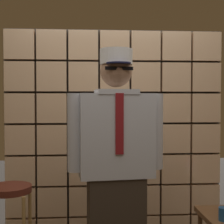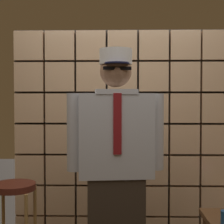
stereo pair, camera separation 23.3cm
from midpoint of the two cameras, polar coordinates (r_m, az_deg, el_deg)
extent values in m
cube|color=#E0B78C|center=(3.47, -11.52, -14.13)|extent=(0.28, 0.08, 0.28)
cube|color=#E0B78C|center=(3.42, -6.53, -14.35)|extent=(0.28, 0.08, 0.28)
cube|color=#E0B78C|center=(3.39, -1.42, -14.47)|extent=(0.28, 0.08, 0.28)
cube|color=#E0B78C|center=(3.39, 3.74, -14.47)|extent=(0.28, 0.08, 0.28)
cube|color=#E0B78C|center=(3.42, 8.85, -14.37)|extent=(0.28, 0.08, 0.28)
cube|color=#E0B78C|center=(3.47, 13.85, -14.16)|extent=(0.28, 0.08, 0.28)
cube|color=#E0B78C|center=(3.54, 18.66, -13.87)|extent=(0.28, 0.08, 0.28)
cube|color=#E0B78C|center=(3.40, -11.55, -9.34)|extent=(0.28, 0.08, 0.28)
cube|color=#E0B78C|center=(3.35, -6.55, -9.49)|extent=(0.28, 0.08, 0.28)
cube|color=#E0B78C|center=(3.32, -1.42, -9.58)|extent=(0.28, 0.08, 0.28)
cube|color=#E0B78C|center=(3.32, 3.75, -9.58)|extent=(0.28, 0.08, 0.28)
cube|color=#E0B78C|center=(3.34, 8.88, -9.51)|extent=(0.28, 0.08, 0.28)
cube|color=#E0B78C|center=(3.39, 13.89, -9.37)|extent=(0.28, 0.08, 0.28)
cube|color=#E0B78C|center=(3.47, 18.72, -9.17)|extent=(0.28, 0.08, 0.28)
cube|color=#E0B78C|center=(3.35, -11.59, -4.39)|extent=(0.28, 0.08, 0.28)
cube|color=#E0B78C|center=(3.30, -6.57, -4.46)|extent=(0.28, 0.08, 0.28)
cube|color=#E0B78C|center=(3.27, -1.43, -4.50)|extent=(0.28, 0.08, 0.28)
cube|color=#E0B78C|center=(3.27, 3.76, -4.51)|extent=(0.28, 0.08, 0.28)
cube|color=#E0B78C|center=(3.30, 8.91, -4.48)|extent=(0.28, 0.08, 0.28)
cube|color=#E0B78C|center=(3.35, 13.94, -4.41)|extent=(0.28, 0.08, 0.28)
cube|color=#E0B78C|center=(3.43, 18.77, -4.32)|extent=(0.28, 0.08, 0.28)
cube|color=#E0B78C|center=(3.33, -11.62, 0.66)|extent=(0.28, 0.08, 0.28)
cube|color=#E0B78C|center=(3.28, -6.59, 0.67)|extent=(0.28, 0.08, 0.28)
cube|color=#E0B78C|center=(3.25, -1.43, 0.67)|extent=(0.28, 0.08, 0.28)
cube|color=#E0B78C|center=(3.25, 3.77, 0.67)|extent=(0.28, 0.08, 0.28)
cube|color=#E0B78C|center=(3.28, 8.94, 0.66)|extent=(0.28, 0.08, 0.28)
cube|color=#E0B78C|center=(3.33, 13.98, 0.64)|extent=(0.28, 0.08, 0.28)
cube|color=#E0B78C|center=(3.41, 18.83, 0.62)|extent=(0.28, 0.08, 0.28)
cube|color=#E0B78C|center=(3.34, -11.66, 5.73)|extent=(0.28, 0.08, 0.28)
cube|color=#E0B78C|center=(3.29, -6.61, 5.82)|extent=(0.28, 0.08, 0.28)
cube|color=#E0B78C|center=(3.26, -1.43, 5.87)|extent=(0.28, 0.08, 0.28)
cube|color=#E0B78C|center=(3.26, 3.79, 5.86)|extent=(0.28, 0.08, 0.28)
cube|color=#E0B78C|center=(3.28, 8.97, 5.81)|extent=(0.28, 0.08, 0.28)
cube|color=#E0B78C|center=(3.34, 14.02, 5.72)|extent=(0.28, 0.08, 0.28)
cube|color=#E0B78C|center=(3.41, 18.89, 5.58)|extent=(0.28, 0.08, 0.28)
cube|color=#E0B78C|center=(3.37, -11.70, 10.74)|extent=(0.28, 0.08, 0.28)
cube|color=#E0B78C|center=(3.32, -6.63, 10.91)|extent=(0.28, 0.08, 0.28)
cube|color=#E0B78C|center=(3.29, -1.44, 11.00)|extent=(0.28, 0.08, 0.28)
cube|color=#E0B78C|center=(3.29, 3.80, 11.00)|extent=(0.28, 0.08, 0.28)
cube|color=#E0B78C|center=(3.32, 8.99, 10.91)|extent=(0.28, 0.08, 0.28)
cube|color=#E0B78C|center=(3.37, 14.07, 10.74)|extent=(0.28, 0.08, 0.28)
cube|color=#E0B78C|center=(3.44, 18.94, 10.49)|extent=(0.28, 0.08, 0.28)
cube|color=#38332D|center=(3.32, 3.72, -4.41)|extent=(2.09, 0.02, 2.09)
cube|color=silver|center=(2.45, 3.36, -3.89)|extent=(0.55, 0.28, 0.60)
cube|color=maroon|center=(2.32, 3.78, -2.00)|extent=(0.06, 0.02, 0.42)
cube|color=silver|center=(2.44, 3.37, 3.35)|extent=(0.31, 0.27, 0.04)
sphere|color=#A87A5B|center=(2.45, 3.38, 6.82)|extent=(0.23, 0.23, 0.23)
ellipsoid|color=black|center=(2.39, 3.55, 5.97)|extent=(0.16, 0.10, 0.10)
cube|color=black|center=(2.34, 3.75, 7.31)|extent=(0.19, 0.03, 0.02)
cylinder|color=#191E47|center=(2.37, 3.68, 8.15)|extent=(0.19, 0.19, 0.01)
cylinder|color=white|center=(2.46, 3.38, 9.20)|extent=(0.23, 0.23, 0.11)
cylinder|color=silver|center=(2.51, 10.07, -3.24)|extent=(0.12, 0.12, 0.55)
cylinder|color=silver|center=(2.42, -3.58, -3.39)|extent=(0.12, 0.12, 0.55)
cylinder|color=#592319|center=(2.83, -13.76, -12.03)|extent=(0.34, 0.34, 0.05)
camera|label=1|loc=(0.12, -87.30, 0.10)|focal=54.82mm
camera|label=2|loc=(0.12, 92.70, -0.10)|focal=54.82mm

